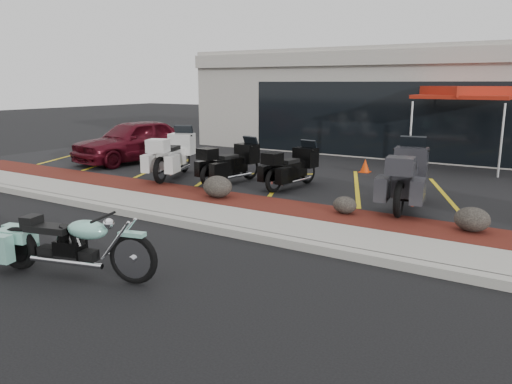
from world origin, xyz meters
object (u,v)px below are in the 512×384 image
Objects in this scene: touring_white at (184,149)px; parked_car at (134,141)px; traffic_cone at (365,166)px; popup_canopy at (466,94)px; hero_cruiser at (133,251)px.

touring_white is 0.58× the size of parked_car.
popup_canopy reaches higher than traffic_cone.
traffic_cone is (4.54, 2.88, -0.50)m from touring_white.
touring_white is at bearing -147.66° from traffic_cone.
touring_white is at bearing 110.21° from hero_cruiser.
parked_car is at bearing -163.61° from traffic_cone.
traffic_cone is 0.12× the size of popup_canopy.
touring_white is at bearing -5.45° from parked_car.
touring_white is 2.88m from parked_car.
parked_car reaches higher than touring_white.
hero_cruiser is 12.31m from popup_canopy.
hero_cruiser is at bearing -35.49° from parked_car.
parked_car is 10.37× the size of traffic_cone.
hero_cruiser is 6.93× the size of traffic_cone.
popup_canopy is (2.21, 2.48, 2.07)m from traffic_cone.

